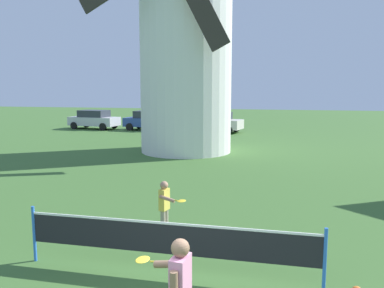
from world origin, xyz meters
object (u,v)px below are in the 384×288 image
at_px(windmill, 186,24).
at_px(parked_car_silver, 94,119).
at_px(parked_car_cream, 215,122).
at_px(parked_car_blue, 149,120).
at_px(player_far, 165,204).
at_px(tennis_net, 167,239).

height_order(windmill, parked_car_silver, windmill).
distance_m(parked_car_silver, parked_car_cream, 10.27).
bearing_deg(parked_car_silver, parked_car_blue, 0.28).
bearing_deg(parked_car_silver, player_far, -59.72).
distance_m(windmill, parked_car_cream, 11.21).
xyz_separation_m(tennis_net, parked_car_silver, (-13.26, 23.61, 0.12)).
bearing_deg(parked_car_silver, tennis_net, -60.68).
xyz_separation_m(windmill, parked_car_silver, (-10.27, 9.85, -5.83)).
height_order(windmill, parked_car_blue, windmill).
relative_size(player_far, parked_car_blue, 0.30).
bearing_deg(parked_car_blue, parked_car_silver, -179.72).
bearing_deg(parked_car_cream, tennis_net, -82.69).
bearing_deg(parked_car_cream, windmill, -89.99).
xyz_separation_m(parked_car_blue, parked_car_cream, (5.43, -0.30, 0.00)).
relative_size(tennis_net, parked_car_cream, 1.25).
bearing_deg(parked_car_silver, parked_car_cream, -1.52).
distance_m(parked_car_blue, parked_car_cream, 5.43).
bearing_deg(windmill, parked_car_cream, 90.01).
bearing_deg(tennis_net, player_far, 107.68).
distance_m(windmill, parked_car_silver, 15.38).
xyz_separation_m(windmill, tennis_net, (2.99, -13.76, -5.95)).
bearing_deg(parked_car_cream, parked_car_blue, 176.87).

